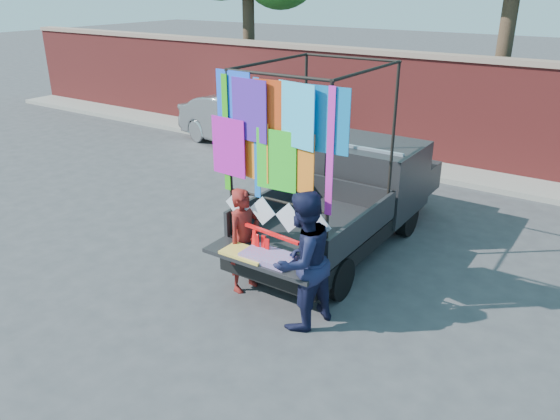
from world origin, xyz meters
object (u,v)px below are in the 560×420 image
Objects in this scene: sedan at (243,122)px; man at (302,261)px; woman at (245,240)px; pickup_truck at (356,194)px.

sedan is 8.40m from man.
sedan is at bearing 45.55° from woman.
sedan is 2.67× the size of woman.
pickup_truck reaches higher than woman.
man reaches higher than sedan.
man reaches higher than woman.
pickup_truck is at bearing -153.78° from man.
sedan is (-5.05, 3.41, -0.11)m from pickup_truck.
woman is (-0.52, -2.46, -0.02)m from pickup_truck.
sedan is 7.42m from woman.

